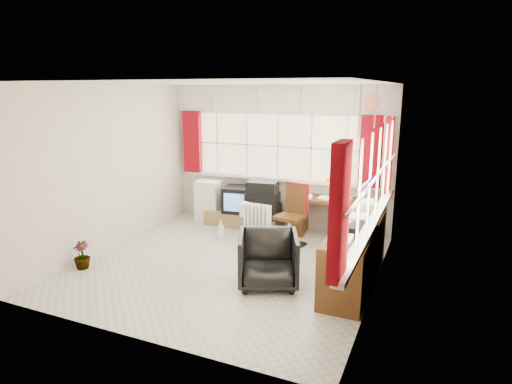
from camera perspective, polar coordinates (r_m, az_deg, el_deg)
ground at (r=6.15m, az=-3.73°, el=-9.68°), size 4.00×4.00×0.00m
room_walls at (r=5.73m, az=-3.96°, el=4.25°), size 4.00×4.00×4.00m
window_back at (r=7.58m, az=2.84°, el=2.29°), size 3.70×0.12×3.60m
window_right at (r=5.28m, az=15.30°, el=-3.21°), size 0.12×3.70×3.60m
curtains at (r=6.25m, az=7.57°, el=4.53°), size 3.83×3.83×1.15m
overhead_cabinets at (r=6.22m, az=8.44°, el=11.82°), size 3.98×3.98×0.48m
desk at (r=7.30m, az=9.01°, el=-2.97°), size 1.19×0.65×0.70m
desk_lamp at (r=7.06m, az=12.03°, el=1.36°), size 0.18×0.16×0.44m
task_chair at (r=6.78m, az=5.02°, el=-2.76°), size 0.49×0.51×0.99m
office_chair at (r=5.44m, az=1.64°, el=-8.94°), size 0.96×0.98×0.68m
radiator at (r=6.79m, az=0.18°, el=-4.91°), size 0.46×0.22×0.67m
credenza at (r=5.67m, az=13.09°, el=-7.81°), size 0.50×2.00×0.85m
file_tray at (r=5.20m, az=13.64°, el=-4.93°), size 0.39×0.43×0.12m
tv_bench at (r=7.79m, az=-1.61°, el=-3.62°), size 1.40×0.50×0.25m
crt_tv at (r=7.74m, az=-2.33°, el=-0.99°), size 0.57×0.54×0.46m
hifi_stack at (r=7.40m, az=0.88°, el=-1.13°), size 0.65×0.46×0.64m
mini_fridge at (r=8.11m, az=-6.13°, el=-1.08°), size 0.48×0.48×0.77m
spray_bottle_a at (r=7.14m, az=-4.72°, el=-5.02°), size 0.14×0.14×0.31m
spray_bottle_b at (r=6.53m, az=-1.29°, el=-7.31°), size 0.10×0.10×0.20m
flower_vase at (r=6.42m, az=-22.21°, el=-7.80°), size 0.27×0.27×0.39m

